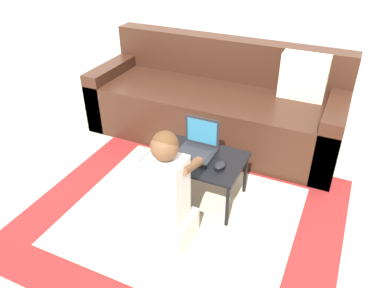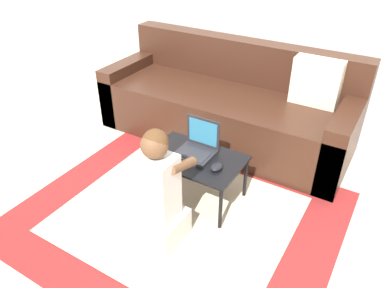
{
  "view_description": "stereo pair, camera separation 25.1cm",
  "coord_description": "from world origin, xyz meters",
  "px_view_note": "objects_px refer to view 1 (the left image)",
  "views": [
    {
      "loc": [
        0.94,
        -1.7,
        1.74
      ],
      "look_at": [
        0.05,
        0.23,
        0.4
      ],
      "focal_mm": 35.0,
      "sensor_mm": 36.0,
      "label": 1
    },
    {
      "loc": [
        1.16,
        -1.59,
        1.74
      ],
      "look_at": [
        0.05,
        0.23,
        0.4
      ],
      "focal_mm": 35.0,
      "sensor_mm": 36.0,
      "label": 2
    }
  ],
  "objects_px": {
    "couch": "(217,105)",
    "laptop": "(197,148)",
    "laptop_desk": "(196,161)",
    "computer_mouse": "(220,165)",
    "person_seated": "(167,197)"
  },
  "relations": [
    {
      "from": "couch",
      "to": "laptop",
      "type": "distance_m",
      "value": 0.86
    },
    {
      "from": "couch",
      "to": "laptop",
      "type": "height_order",
      "value": "couch"
    },
    {
      "from": "laptop_desk",
      "to": "computer_mouse",
      "type": "distance_m",
      "value": 0.19
    },
    {
      "from": "laptop_desk",
      "to": "laptop",
      "type": "bearing_deg",
      "value": 107.65
    },
    {
      "from": "couch",
      "to": "laptop_desk",
      "type": "height_order",
      "value": "couch"
    },
    {
      "from": "laptop",
      "to": "person_seated",
      "type": "height_order",
      "value": "person_seated"
    },
    {
      "from": "computer_mouse",
      "to": "person_seated",
      "type": "bearing_deg",
      "value": -114.07
    },
    {
      "from": "computer_mouse",
      "to": "person_seated",
      "type": "distance_m",
      "value": 0.43
    },
    {
      "from": "laptop_desk",
      "to": "laptop",
      "type": "height_order",
      "value": "laptop"
    },
    {
      "from": "laptop_desk",
      "to": "person_seated",
      "type": "distance_m",
      "value": 0.43
    },
    {
      "from": "laptop",
      "to": "person_seated",
      "type": "distance_m",
      "value": 0.48
    },
    {
      "from": "laptop_desk",
      "to": "person_seated",
      "type": "height_order",
      "value": "person_seated"
    },
    {
      "from": "couch",
      "to": "person_seated",
      "type": "distance_m",
      "value": 1.33
    },
    {
      "from": "computer_mouse",
      "to": "couch",
      "type": "bearing_deg",
      "value": 112.48
    },
    {
      "from": "laptop",
      "to": "couch",
      "type": "bearing_deg",
      "value": 102.31
    }
  ]
}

